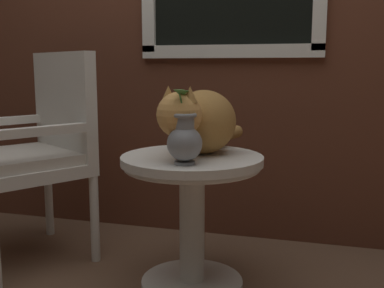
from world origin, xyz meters
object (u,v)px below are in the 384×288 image
object	(u,v)px
pewter_vase_with_ivy	(184,139)
wicker_side_table	(192,196)
cat	(200,121)
wicker_chair	(37,146)

from	to	relation	value
pewter_vase_with_ivy	wicker_side_table	bearing A→B (deg)	96.34
cat	wicker_side_table	bearing A→B (deg)	-121.15
wicker_chair	pewter_vase_with_ivy	world-z (taller)	wicker_chair
cat	pewter_vase_with_ivy	bearing A→B (deg)	-90.98
wicker_side_table	cat	size ratio (longest dim) A/B	0.96
pewter_vase_with_ivy	wicker_chair	bearing A→B (deg)	160.26
wicker_chair	cat	size ratio (longest dim) A/B	1.64
wicker_chair	pewter_vase_with_ivy	bearing A→B (deg)	-19.74
wicker_side_table	cat	world-z (taller)	cat
wicker_chair	pewter_vase_with_ivy	size ratio (longest dim) A/B	3.59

